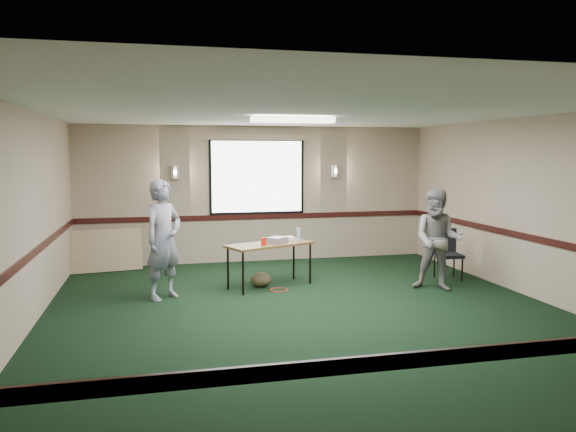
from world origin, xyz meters
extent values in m
plane|color=black|center=(0.00, 0.00, 0.00)|extent=(8.00, 8.00, 0.00)
plane|color=tan|center=(0.00, 4.00, 1.35)|extent=(7.00, 0.00, 7.00)
plane|color=tan|center=(0.00, -4.00, 1.35)|extent=(7.00, 0.00, 7.00)
plane|color=tan|center=(-3.50, 0.00, 1.35)|extent=(0.00, 8.00, 8.00)
plane|color=tan|center=(3.50, 0.00, 1.35)|extent=(0.00, 8.00, 8.00)
plane|color=silver|center=(0.00, 0.00, 2.70)|extent=(8.00, 8.00, 0.00)
cube|color=black|center=(0.00, 3.98, 0.90)|extent=(7.00, 0.03, 0.10)
cube|color=black|center=(0.00, -3.98, 0.90)|extent=(7.00, 0.03, 0.10)
cube|color=black|center=(-3.48, 0.00, 0.90)|extent=(0.03, 8.00, 0.10)
cube|color=black|center=(3.48, 0.00, 0.90)|extent=(0.03, 8.00, 0.10)
cube|color=black|center=(0.00, 3.98, 1.70)|extent=(1.90, 0.01, 1.50)
cube|color=white|center=(0.00, 3.97, 1.70)|extent=(1.80, 0.02, 1.40)
cube|color=tan|center=(0.00, 3.97, 2.47)|extent=(2.05, 0.08, 0.10)
cylinder|color=silver|center=(-1.60, 3.94, 1.80)|extent=(0.16, 0.16, 0.25)
cylinder|color=silver|center=(1.60, 3.94, 1.80)|extent=(0.16, 0.16, 0.25)
cube|color=white|center=(0.00, 1.00, 2.64)|extent=(1.20, 0.32, 0.08)
cube|color=#4F3716|center=(-0.19, 1.77, 0.69)|extent=(1.53, 1.08, 0.04)
cylinder|color=black|center=(-0.70, 1.30, 0.34)|extent=(0.03, 0.03, 0.67)
cylinder|color=black|center=(0.50, 1.81, 0.34)|extent=(0.03, 0.03, 0.67)
cylinder|color=black|center=(-0.88, 1.72, 0.34)|extent=(0.03, 0.03, 0.67)
cylinder|color=black|center=(0.32, 2.23, 0.34)|extent=(0.03, 0.03, 0.67)
cube|color=gray|center=(-0.07, 1.77, 0.76)|extent=(0.38, 0.38, 0.10)
cube|color=white|center=(0.16, 2.06, 0.74)|extent=(0.25, 0.21, 0.06)
cylinder|color=red|center=(-0.33, 1.59, 0.77)|extent=(0.08, 0.08, 0.12)
cylinder|color=#80B0D2|center=(0.32, 1.91, 0.82)|extent=(0.06, 0.06, 0.21)
ellipsoid|color=#473F28|center=(-0.34, 1.76, 0.12)|extent=(0.40, 0.35, 0.24)
torus|color=red|center=(-0.11, 1.47, 0.01)|extent=(0.37, 0.37, 0.01)
cube|color=#9B8360|center=(-3.00, 3.60, 0.39)|extent=(1.53, 0.45, 0.77)
cube|color=black|center=(2.89, 1.57, 0.42)|extent=(0.47, 0.47, 0.06)
cube|color=black|center=(2.92, 1.78, 0.65)|extent=(0.42, 0.10, 0.42)
cylinder|color=black|center=(2.70, 1.42, 0.20)|extent=(0.03, 0.03, 0.39)
cylinder|color=black|center=(3.04, 1.38, 0.20)|extent=(0.03, 0.03, 0.39)
cylinder|color=black|center=(2.74, 1.77, 0.20)|extent=(0.03, 0.03, 0.39)
cylinder|color=black|center=(3.09, 1.73, 0.20)|extent=(0.03, 0.03, 0.39)
imported|color=#425093|center=(-1.87, 1.38, 0.89)|extent=(0.77, 0.75, 1.78)
imported|color=#6982A3|center=(2.35, 0.94, 0.80)|extent=(0.98, 0.93, 1.60)
camera|label=1|loc=(-1.96, -7.02, 2.14)|focal=35.00mm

